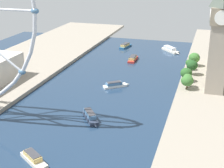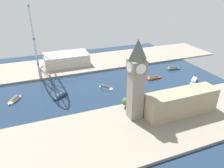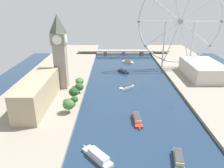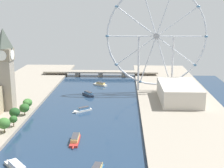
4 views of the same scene
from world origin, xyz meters
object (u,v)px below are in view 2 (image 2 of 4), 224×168
object	(u,v)px
clock_tower	(136,80)
tour_boat_2	(60,95)
tour_boat_3	(173,68)
tour_boat_5	(154,77)
parliament_block	(181,103)
riverside_hall	(66,59)
ferris_wheel	(32,30)
tour_boat_0	(106,87)
tour_boat_1	(194,81)
tour_boat_4	(14,99)

from	to	relation	value
clock_tower	tour_boat_2	world-z (taller)	clock_tower
tour_boat_3	tour_boat_5	bearing A→B (deg)	-147.02
parliament_block	tour_boat_3	xyz separation A→B (m)	(115.65, -76.96, -14.37)
tour_boat_2	tour_boat_3	size ratio (longest dim) A/B	0.81
riverside_hall	tour_boat_5	world-z (taller)	riverside_hall
clock_tower	riverside_hall	size ratio (longest dim) A/B	1.13
riverside_hall	ferris_wheel	bearing A→B (deg)	115.69
tour_boat_0	ferris_wheel	bearing A→B (deg)	-173.04
riverside_hall	tour_boat_1	bearing A→B (deg)	-129.53
parliament_block	riverside_hall	distance (m)	215.20
ferris_wheel	tour_boat_4	distance (m)	106.94
clock_tower	tour_boat_3	world-z (taller)	clock_tower
tour_boat_2	tour_boat_5	size ratio (longest dim) A/B	0.78
parliament_block	tour_boat_2	size ratio (longest dim) A/B	3.82
riverside_hall	tour_boat_2	distance (m)	111.33
riverside_hall	tour_boat_4	size ratio (longest dim) A/B	3.41
parliament_block	tour_boat_0	world-z (taller)	parliament_block
ferris_wheel	tour_boat_5	distance (m)	193.40
parliament_block	riverside_hall	size ratio (longest dim) A/B	1.10
tour_boat_3	tour_boat_4	xyz separation A→B (m)	(-16.30, 247.99, -0.08)
ferris_wheel	tour_boat_3	size ratio (longest dim) A/B	5.00
ferris_wheel	tour_boat_3	world-z (taller)	ferris_wheel
ferris_wheel	tour_boat_0	distance (m)	136.32
tour_boat_4	tour_boat_5	xyz separation A→B (m)	(-5.20, -196.78, 0.09)
parliament_block	tour_boat_5	bearing A→B (deg)	-15.30
ferris_wheel	tour_boat_1	distance (m)	247.75
ferris_wheel	tour_boat_4	bearing A→B (deg)	154.96
clock_tower	tour_boat_5	distance (m)	119.41
ferris_wheel	tour_boat_4	xyz separation A→B (m)	(-73.63, 34.40, -69.50)
tour_boat_3	tour_boat_5	distance (m)	55.53
riverside_hall	tour_boat_0	distance (m)	112.10
tour_boat_0	tour_boat_1	distance (m)	130.60
riverside_hall	tour_boat_5	distance (m)	153.68
clock_tower	tour_boat_5	bearing A→B (deg)	-42.43
riverside_hall	tour_boat_0	world-z (taller)	riverside_hall
tour_boat_1	tour_boat_3	size ratio (longest dim) A/B	0.99
tour_boat_5	clock_tower	bearing A→B (deg)	-134.06
tour_boat_0	tour_boat_4	world-z (taller)	tour_boat_4
tour_boat_1	ferris_wheel	bearing A→B (deg)	-69.25
tour_boat_1	tour_boat_5	xyz separation A→B (m)	(32.30, 47.92, -0.11)
clock_tower	ferris_wheel	distance (m)	184.64
riverside_hall	tour_boat_0	xyz separation A→B (m)	(-105.94, -35.01, -10.89)
clock_tower	tour_boat_1	size ratio (longest dim) A/B	3.23
clock_tower	tour_boat_1	bearing A→B (deg)	-68.04
ferris_wheel	tour_boat_2	size ratio (longest dim) A/B	6.14
ferris_wheel	tour_boat_0	bearing A→B (deg)	-135.06
ferris_wheel	riverside_hall	world-z (taller)	ferris_wheel
tour_boat_0	tour_boat_5	world-z (taller)	tour_boat_5
riverside_hall	tour_boat_4	bearing A→B (deg)	139.62
tour_boat_5	tour_boat_0	bearing A→B (deg)	-178.67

